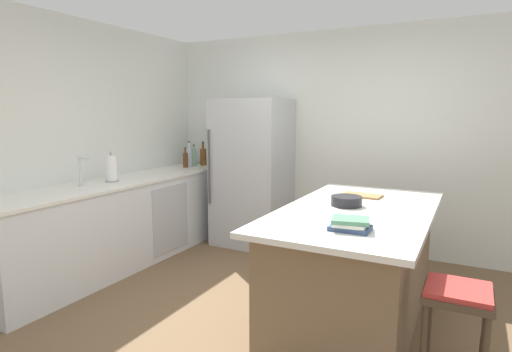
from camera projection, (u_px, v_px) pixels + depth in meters
name	position (u px, v px, depth m)	size (l,w,h in m)	color
ground_plane	(273.00, 331.00, 3.15)	(7.20, 7.20, 0.00)	brown
wall_rear	(355.00, 141.00, 4.92)	(6.00, 0.10, 2.60)	silver
wall_left	(49.00, 147.00, 4.08)	(0.10, 6.00, 2.60)	silver
counter_run_left	(124.00, 221.00, 4.52)	(0.69, 3.10, 0.92)	silver
kitchen_island	(355.00, 264.00, 3.26)	(1.08, 2.00, 0.91)	#7A6047
refrigerator	(252.00, 173.00, 5.16)	(0.86, 0.75, 1.80)	#B7BABF
bar_stool	(457.00, 308.00, 2.33)	(0.36, 0.36, 0.68)	#473828
sink_faucet	(81.00, 171.00, 4.03)	(0.15, 0.05, 0.30)	silver
paper_towel_roll	(111.00, 169.00, 4.33)	(0.14, 0.14, 0.31)	gray
whiskey_bottle	(203.00, 156.00, 5.68)	(0.08, 0.08, 0.32)	brown
gin_bottle	(194.00, 157.00, 5.63)	(0.07, 0.07, 0.29)	#8CB79E
soda_bottle	(189.00, 157.00, 5.53)	(0.07, 0.07, 0.34)	silver
syrup_bottle	(185.00, 160.00, 5.45)	(0.06, 0.06, 0.27)	#5B3319
cookbook_stack	(350.00, 224.00, 2.61)	(0.27, 0.24, 0.08)	#334770
mixing_bowl	(346.00, 201.00, 3.29)	(0.24, 0.24, 0.08)	black
cutting_board	(361.00, 195.00, 3.67)	(0.36, 0.22, 0.02)	#9E7042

